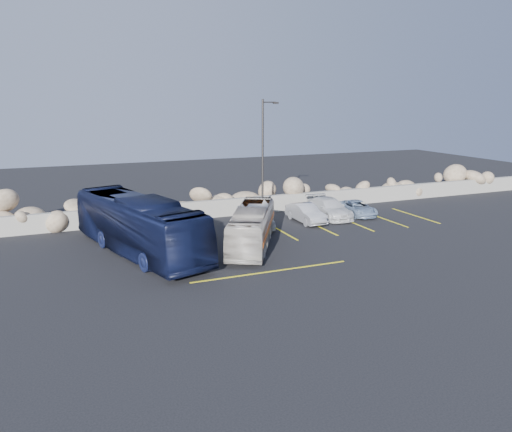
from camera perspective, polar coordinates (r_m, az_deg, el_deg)
name	(u,v)px	position (r m, az deg, el deg)	size (l,w,h in m)	color
ground	(292,270)	(24.10, 4.17, -6.19)	(90.00, 90.00, 0.00)	black
seawall	(215,208)	(34.68, -4.68, 0.87)	(60.00, 0.40, 1.20)	gray
riprap_pile	(210,196)	(35.66, -5.30, 2.35)	(54.00, 2.80, 2.60)	#8E785D
parking_lines	(320,232)	(30.90, 7.28, -1.87)	(18.16, 9.36, 0.01)	yellow
lamppost	(263,157)	(32.64, 0.85, 6.71)	(1.14, 0.18, 8.00)	#2F2C2A
vintage_bus	(252,227)	(27.59, -0.46, -1.25)	(1.85, 7.92, 2.21)	#BCB5AA
tour_coach	(139,225)	(26.94, -13.27, -1.02)	(2.58, 11.01, 3.07)	black
car_a	(255,216)	(31.86, -0.13, 0.01)	(1.68, 4.19, 1.43)	silver
car_b	(306,213)	(33.25, 5.72, 0.33)	(1.30, 3.72, 1.22)	#AFAFB4
car_c	(329,208)	(34.80, 8.37, 0.91)	(1.84, 4.53, 1.32)	silver
car_d	(357,208)	(35.82, 11.50, 0.89)	(1.69, 3.65, 1.02)	#7C92AF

